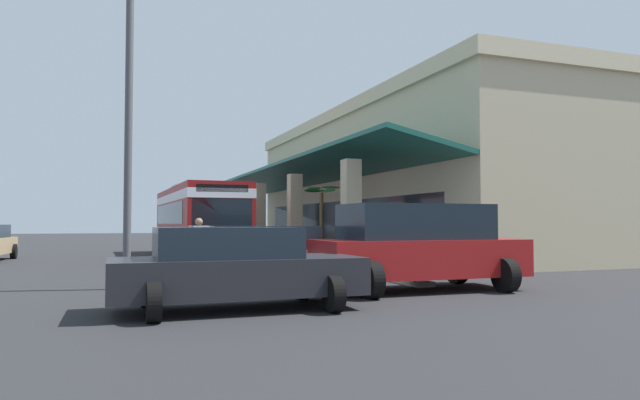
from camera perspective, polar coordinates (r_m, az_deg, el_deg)
ground at (r=31.54m, az=2.20°, el=-5.09°), size 120.00×120.00×0.00m
curb_strip at (r=27.94m, az=-5.37°, el=-5.32°), size 29.91×0.50×0.12m
plaza_building at (r=31.83m, az=11.66°, el=1.55°), size 25.23×16.00×7.28m
transit_bus at (r=26.76m, az=-12.12°, el=-1.58°), size 11.26×2.99×3.34m
parked_suv_red at (r=13.33m, az=9.71°, el=-4.54°), size 2.75×4.83×1.97m
parked_sedan_white at (r=13.94m, az=-5.08°, el=-5.56°), size 2.70×4.54×1.47m
parked_sedan_charcoal at (r=10.37m, az=-8.51°, el=-6.68°), size 2.47×4.42×1.47m
pedestrian at (r=17.25m, az=-12.01°, el=-4.22°), size 0.40×0.67×1.69m
potted_palm at (r=23.69m, az=0.15°, el=-4.40°), size 1.91×1.74×3.10m
lot_light_pole at (r=14.44m, az=-18.52°, el=10.14°), size 0.60×0.60×8.69m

